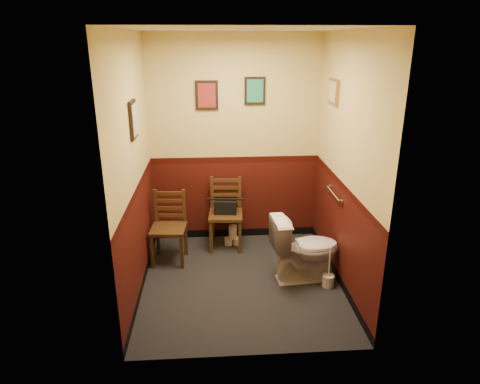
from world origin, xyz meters
name	(u,v)px	position (x,y,z in m)	size (l,w,h in m)	color
floor	(241,282)	(0.00, 0.00, 0.00)	(2.20, 2.40, 0.00)	black
ceiling	(242,29)	(0.00, 0.00, 2.70)	(2.20, 2.40, 0.00)	silver
wall_back	(235,142)	(0.00, 1.20, 1.35)	(2.20, 2.70, 0.00)	#390E0A
wall_front	(253,213)	(0.00, -1.20, 1.35)	(2.20, 2.70, 0.00)	#390E0A
wall_left	(134,171)	(-1.10, 0.00, 1.35)	(2.40, 2.70, 0.00)	#390E0A
wall_right	(346,166)	(1.10, 0.00, 1.35)	(2.40, 2.70, 0.00)	#390E0A
grab_bar	(334,194)	(1.07, 0.25, 0.95)	(0.05, 0.56, 0.06)	silver
framed_print_back_a	(207,95)	(-0.35, 1.18, 1.95)	(0.28, 0.04, 0.36)	black
framed_print_back_b	(255,91)	(0.25, 1.18, 2.00)	(0.26, 0.04, 0.34)	black
framed_print_left	(133,120)	(-1.08, 0.10, 1.85)	(0.04, 0.30, 0.38)	black
framed_print_right	(333,92)	(1.08, 0.60, 2.05)	(0.04, 0.34, 0.28)	olive
toilet	(305,249)	(0.72, 0.03, 0.38)	(0.43, 0.77, 0.76)	white
toilet_brush	(328,280)	(0.96, -0.15, 0.08)	(0.13, 0.13, 0.48)	silver
chair_left	(169,227)	(-0.85, 0.59, 0.44)	(0.44, 0.44, 0.88)	#4E3317
chair_right	(226,213)	(-0.14, 0.93, 0.46)	(0.46, 0.46, 0.92)	#4E3317
handbag	(226,207)	(-0.14, 0.89, 0.57)	(0.30, 0.17, 0.21)	black
tp_stack	(233,237)	(-0.05, 0.93, 0.12)	(0.22, 0.13, 0.29)	silver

